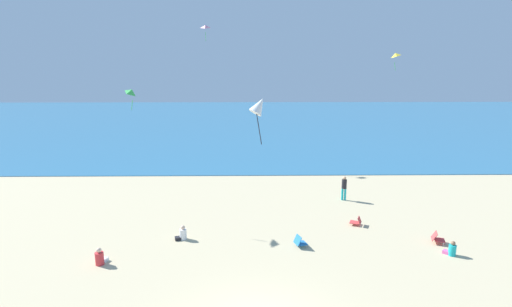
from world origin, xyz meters
TOP-DOWN VIEW (x-y plane):
  - ground_plane at (0.00, 10.00)m, footprint 120.00×120.00m
  - ocean_water at (0.00, 49.54)m, footprint 120.00×60.00m
  - beach_chair_near_camera at (2.20, 6.77)m, footprint 0.73×0.71m
  - beach_chair_far_right at (9.26, 7.05)m, footprint 0.77×0.71m
  - beach_chair_far_left at (5.75, 9.41)m, footprint 0.77×0.70m
  - person_0 at (-3.83, 7.69)m, footprint 0.67×0.47m
  - person_1 at (-7.16, 5.13)m, footprint 0.51×0.72m
  - person_2 at (5.98, 13.63)m, footprint 0.41×0.41m
  - person_3 at (9.36, 5.76)m, footprint 0.62×0.63m
  - kite_white at (0.06, 2.68)m, footprint 0.90×0.79m
  - kite_pink at (-4.19, 25.01)m, footprint 0.72×0.57m
  - kite_green at (-6.88, 10.96)m, footprint 0.64×0.78m
  - kite_yellow at (10.52, 18.65)m, footprint 0.80×0.92m

SIDE VIEW (x-z plane):
  - ground_plane at x=0.00m, z-range 0.00..0.00m
  - ocean_water at x=0.00m, z-range 0.00..0.05m
  - beach_chair_far_left at x=5.75m, z-range -0.03..0.48m
  - beach_chair_near_camera at x=2.20m, z-range -0.03..0.56m
  - person_3 at x=9.36m, z-range -0.10..0.64m
  - beach_chair_far_right at x=9.26m, z-range -0.01..0.57m
  - person_0 at x=-3.83m, z-range -0.10..0.67m
  - person_1 at x=-7.16m, z-range -0.11..0.71m
  - person_2 at x=5.98m, z-range 0.13..1.78m
  - kite_green at x=-6.88m, z-range 6.78..8.05m
  - kite_white at x=0.06m, z-range 6.60..8.43m
  - kite_yellow at x=10.52m, z-range 8.87..10.22m
  - kite_pink at x=-4.19m, z-range 11.35..12.78m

